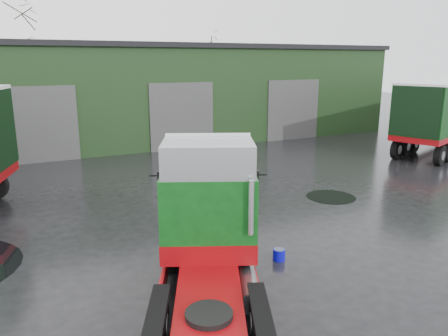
# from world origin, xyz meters

# --- Properties ---
(ground) EXTENTS (100.00, 100.00, 0.00)m
(ground) POSITION_xyz_m (0.00, 0.00, 0.00)
(ground) COLOR black
(warehouse) EXTENTS (32.40, 12.40, 6.30)m
(warehouse) POSITION_xyz_m (2.00, 20.00, 3.16)
(warehouse) COLOR black
(warehouse) RESTS_ON ground
(hero_tractor) EXTENTS (4.55, 6.22, 3.56)m
(hero_tractor) POSITION_xyz_m (-3.81, -3.00, 1.78)
(hero_tractor) COLOR #0C4413
(hero_tractor) RESTS_ON ground
(wash_bucket) EXTENTS (0.38, 0.38, 0.31)m
(wash_bucket) POSITION_xyz_m (-1.03, -1.44, 0.16)
(wash_bucket) COLOR #0A08B4
(wash_bucket) RESTS_ON ground
(tree_back_a) EXTENTS (4.40, 4.40, 9.50)m
(tree_back_a) POSITION_xyz_m (-6.00, 30.00, 4.75)
(tree_back_a) COLOR black
(tree_back_a) RESTS_ON ground
(tree_back_b) EXTENTS (4.40, 4.40, 7.50)m
(tree_back_b) POSITION_xyz_m (10.00, 30.00, 3.75)
(tree_back_b) COLOR black
(tree_back_b) RESTS_ON ground
(puddle_1) EXTENTS (1.93, 1.93, 0.01)m
(puddle_1) POSITION_xyz_m (3.91, 2.41, 0.00)
(puddle_1) COLOR black
(puddle_1) RESTS_ON ground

